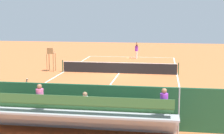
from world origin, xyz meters
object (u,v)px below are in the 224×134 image
object	(u,v)px
equipment_bag	(107,119)
tennis_net	(119,68)
line_judge	(24,96)
courtside_bench	(145,113)
tennis_racket	(128,58)
bleacher_stand	(73,115)
tennis_ball_near	(130,60)
tennis_player	(137,50)
umpire_chair	(51,57)

from	to	relation	value
equipment_bag	tennis_net	bearing A→B (deg)	-84.85
line_judge	tennis_net	bearing A→B (deg)	-103.99
courtside_bench	tennis_racket	bearing A→B (deg)	-81.86
tennis_net	equipment_bag	bearing A→B (deg)	95.15
bleacher_stand	equipment_bag	size ratio (longest dim) A/B	10.07
tennis_net	tennis_ball_near	distance (m)	8.52
bleacher_stand	courtside_bench	size ratio (longest dim) A/B	5.03
equipment_bag	tennis_ball_near	bearing A→B (deg)	-87.22
tennis_player	tennis_racket	world-z (taller)	tennis_player
tennis_net	tennis_ball_near	xyz separation A→B (m)	(-0.14, -8.51, -0.47)
equipment_bag	courtside_bench	bearing A→B (deg)	-176.00
tennis_racket	tennis_net	bearing A→B (deg)	91.57
tennis_net	umpire_chair	xyz separation A→B (m)	(6.20, -0.07, 0.81)
line_judge	tennis_racket	bearing A→B (deg)	-97.35
umpire_chair	tennis_ball_near	size ratio (longest dim) A/B	32.42
umpire_chair	tennis_ball_near	distance (m)	10.63
tennis_ball_near	tennis_player	bearing A→B (deg)	-112.44
bleacher_stand	tennis_player	bearing A→B (deg)	-91.47
equipment_bag	line_judge	world-z (taller)	line_judge
tennis_ball_near	line_judge	size ratio (longest dim) A/B	0.03
tennis_player	tennis_ball_near	distance (m)	1.78
equipment_bag	tennis_player	xyz separation A→B (m)	(0.50, -23.28, 0.84)
equipment_bag	tennis_racket	world-z (taller)	equipment_bag
bleacher_stand	tennis_ball_near	xyz separation A→B (m)	(-0.08, -23.85, -0.90)
line_judge	bleacher_stand	bearing A→B (deg)	142.82
bleacher_stand	umpire_chair	xyz separation A→B (m)	(6.26, -15.42, 0.38)
tennis_net	equipment_bag	xyz separation A→B (m)	(-1.21, 13.40, -0.32)
umpire_chair	tennis_racket	bearing A→B (deg)	-121.10
equipment_bag	tennis_racket	bearing A→B (deg)	-86.37
umpire_chair	tennis_net	bearing A→B (deg)	179.32
tennis_net	tennis_player	bearing A→B (deg)	-94.11
tennis_player	tennis_racket	distance (m)	1.40
bleacher_stand	tennis_player	world-z (taller)	bleacher_stand
courtside_bench	equipment_bag	xyz separation A→B (m)	(1.84, 0.13, -0.38)
umpire_chair	line_judge	bearing A→B (deg)	103.03
tennis_net	tennis_ball_near	size ratio (longest dim) A/B	156.06
tennis_net	line_judge	size ratio (longest dim) A/B	5.35
umpire_chair	courtside_bench	world-z (taller)	umpire_chair
courtside_bench	umpire_chair	bearing A→B (deg)	-55.29
tennis_net	umpire_chair	bearing A→B (deg)	-0.68
umpire_chair	line_judge	size ratio (longest dim) A/B	1.11
courtside_bench	line_judge	bearing A→B (deg)	-3.70
tennis_player	line_judge	bearing A→B (deg)	80.23
tennis_player	tennis_ball_near	world-z (taller)	tennis_player
tennis_ball_near	line_judge	world-z (taller)	line_judge
tennis_net	tennis_racket	world-z (taller)	tennis_net
bleacher_stand	tennis_player	size ratio (longest dim) A/B	4.70
tennis_player	tennis_ball_near	bearing A→B (deg)	67.56
tennis_racket	tennis_player	bearing A→B (deg)	178.55
umpire_chair	equipment_bag	bearing A→B (deg)	118.80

